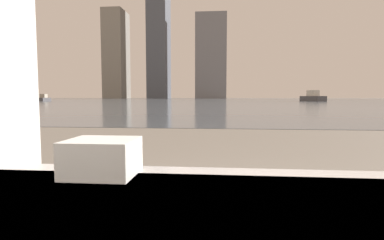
% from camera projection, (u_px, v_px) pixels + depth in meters
% --- Properties ---
extents(towel_stack, '(0.22, 0.20, 0.12)m').
position_uv_depth(towel_stack, '(102.00, 157.00, 0.99)').
color(towel_stack, white).
rests_on(towel_stack, bathtub).
extents(harbor_water, '(180.00, 110.00, 0.01)m').
position_uv_depth(harbor_water, '(220.00, 100.00, 61.74)').
color(harbor_water, slate).
rests_on(harbor_water, ground_plane).
extents(harbor_boat_1, '(1.47, 3.21, 1.16)m').
position_uv_depth(harbor_boat_1, '(44.00, 99.00, 49.16)').
color(harbor_boat_1, '#4C4C51').
rests_on(harbor_boat_1, harbor_water).
extents(harbor_boat_2, '(3.13, 4.97, 1.76)m').
position_uv_depth(harbor_boat_2, '(313.00, 97.00, 47.96)').
color(harbor_boat_2, '#4C4C51').
rests_on(harbor_boat_2, harbor_water).
extents(skyline_tower_0, '(7.74, 12.06, 34.54)m').
position_uv_depth(skyline_tower_0, '(116.00, 55.00, 119.83)').
color(skyline_tower_0, gray).
rests_on(skyline_tower_0, ground_plane).
extents(skyline_tower_1, '(7.45, 12.53, 75.10)m').
position_uv_depth(skyline_tower_1, '(159.00, 2.00, 116.61)').
color(skyline_tower_1, '#4C515B').
rests_on(skyline_tower_1, ground_plane).
extents(skyline_tower_2, '(11.85, 8.77, 32.31)m').
position_uv_depth(skyline_tower_2, '(211.00, 57.00, 116.37)').
color(skyline_tower_2, slate).
rests_on(skyline_tower_2, ground_plane).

